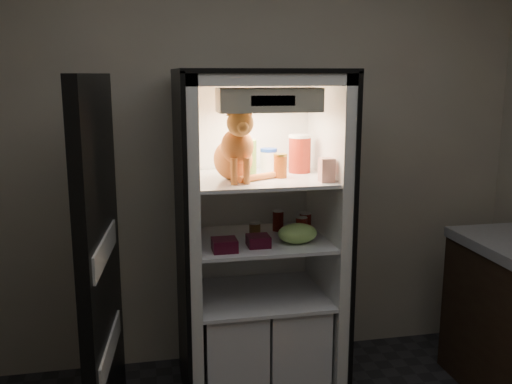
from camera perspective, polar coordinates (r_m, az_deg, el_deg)
room_shell at (r=1.83m, az=9.16°, el=4.44°), size 3.60×3.60×3.60m
refrigerator at (r=3.32m, az=0.18°, el=-6.81°), size 0.90×0.72×1.88m
fridge_door at (r=2.85m, az=-15.24°, el=-7.84°), size 0.14×0.87×1.85m
tabby_cat at (r=3.02m, az=-2.06°, el=4.09°), size 0.35×0.40×0.42m
parmesan_shaker at (r=3.21m, az=-0.60°, el=3.49°), size 0.08×0.08×0.20m
mayo_tub at (r=3.30m, az=1.27°, el=3.21°), size 0.10×0.10×0.14m
salsa_jar at (r=3.12m, az=2.45°, el=2.65°), size 0.07×0.07×0.13m
pepper_jar at (r=3.28m, az=4.39°, el=3.85°), size 0.13×0.13×0.22m
cream_carton at (r=3.01m, az=7.08°, el=2.20°), size 0.07×0.07×0.13m
soda_can_a at (r=3.36m, az=2.22°, el=-2.88°), size 0.07×0.07×0.12m
soda_can_b at (r=3.30m, az=4.94°, el=-3.16°), size 0.07×0.07×0.12m
soda_can_c at (r=3.22m, az=4.57°, el=-3.56°), size 0.07×0.07×0.12m
condiment_jar at (r=3.23m, az=-0.12°, el=-3.76°), size 0.06×0.06×0.09m
grape_bag at (r=3.12m, az=4.17°, el=-4.15°), size 0.22×0.16×0.11m
berry_box_left at (r=2.99m, az=-3.17°, el=-5.32°), size 0.13×0.13×0.06m
berry_box_right at (r=3.06m, az=0.23°, el=-4.92°), size 0.12×0.12×0.06m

